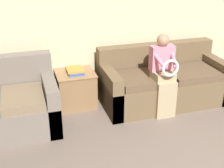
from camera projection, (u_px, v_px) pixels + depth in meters
wall_back at (134, 14)px, 4.80m from camera, size 7.81×0.06×2.55m
couch_main at (162, 82)px, 4.80m from camera, size 1.89×0.87×0.85m
couch_side at (2, 106)px, 4.08m from camera, size 1.42×0.95×0.90m
child_left_seated at (164, 73)px, 4.31m from camera, size 0.34×0.37×1.16m
side_shelf at (76, 89)px, 4.68m from camera, size 0.57×0.51×0.54m
book_stack at (75, 70)px, 4.56m from camera, size 0.24×0.31×0.06m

